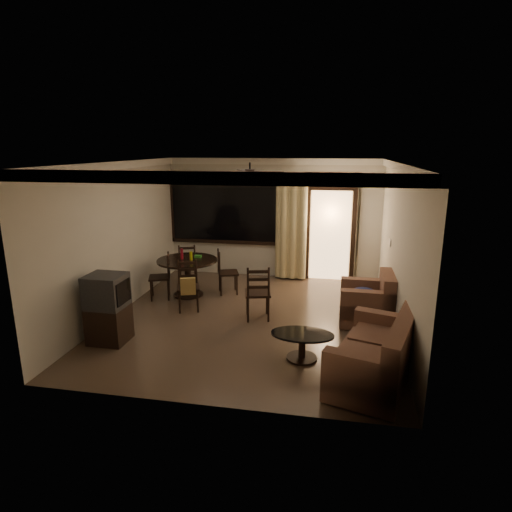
% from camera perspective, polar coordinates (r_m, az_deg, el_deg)
% --- Properties ---
extents(ground, '(5.50, 5.50, 0.00)m').
position_cam_1_polar(ground, '(7.91, -0.76, -8.36)').
color(ground, '#7F6651').
rests_on(ground, ground).
extents(room_shell, '(5.50, 6.70, 5.50)m').
position_cam_1_polar(room_shell, '(9.04, 5.13, 6.53)').
color(room_shell, beige).
rests_on(room_shell, ground).
extents(dining_table, '(1.25, 1.25, 1.00)m').
position_cam_1_polar(dining_table, '(9.04, -9.12, -1.47)').
color(dining_table, black).
rests_on(dining_table, ground).
extents(dining_chair_west, '(0.54, 0.54, 0.95)m').
position_cam_1_polar(dining_chair_west, '(9.06, -12.59, -3.81)').
color(dining_chair_west, black).
rests_on(dining_chair_west, ground).
extents(dining_chair_east, '(0.54, 0.54, 0.95)m').
position_cam_1_polar(dining_chair_east, '(9.17, -3.81, -3.26)').
color(dining_chair_east, black).
rests_on(dining_chair_east, ground).
extents(dining_chair_south, '(0.54, 0.57, 0.95)m').
position_cam_1_polar(dining_chair_south, '(8.31, -9.00, -5.13)').
color(dining_chair_south, black).
rests_on(dining_chair_south, ground).
extents(dining_chair_north, '(0.54, 0.54, 0.95)m').
position_cam_1_polar(dining_chair_north, '(9.89, -9.09, -2.10)').
color(dining_chair_north, black).
rests_on(dining_chair_north, ground).
extents(tv_cabinet, '(0.60, 0.54, 1.12)m').
position_cam_1_polar(tv_cabinet, '(7.24, -19.14, -6.62)').
color(tv_cabinet, black).
rests_on(tv_cabinet, ground).
extents(sofa, '(1.34, 1.86, 0.90)m').
position_cam_1_polar(sofa, '(6.02, 15.98, -12.83)').
color(sofa, '#4B2623').
rests_on(sofa, ground).
extents(armchair, '(0.91, 0.91, 0.90)m').
position_cam_1_polar(armchair, '(7.86, 14.87, -6.07)').
color(armchair, '#4B2623').
rests_on(armchair, ground).
extents(coffee_table, '(0.93, 0.56, 0.41)m').
position_cam_1_polar(coffee_table, '(6.44, 6.18, -11.32)').
color(coffee_table, black).
rests_on(coffee_table, ground).
extents(side_chair, '(0.55, 0.55, 1.02)m').
position_cam_1_polar(side_chair, '(7.81, 0.23, -6.25)').
color(side_chair, black).
rests_on(side_chair, ground).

